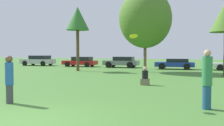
% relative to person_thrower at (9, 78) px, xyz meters
% --- Properties ---
extents(ground_plane, '(120.00, 120.00, 0.00)m').
position_rel_person_thrower_xyz_m(ground_plane, '(2.07, -1.86, -0.89)').
color(ground_plane, '#477A33').
extents(person_thrower, '(0.28, 0.28, 1.70)m').
position_rel_person_thrower_xyz_m(person_thrower, '(0.00, 0.00, 0.00)').
color(person_thrower, '#3F3F47').
rests_on(person_thrower, ground).
extents(person_catcher, '(0.32, 0.32, 1.90)m').
position_rel_person_thrower_xyz_m(person_catcher, '(6.55, 1.45, 0.08)').
color(person_catcher, navy).
rests_on(person_catcher, ground).
extents(frisbee, '(0.30, 0.27, 0.18)m').
position_rel_person_thrower_xyz_m(frisbee, '(4.20, 1.25, 1.47)').
color(frisbee, yellow).
extents(bystander_sitting, '(0.45, 0.37, 1.02)m').
position_rel_person_thrower_xyz_m(bystander_sitting, '(3.45, 6.44, -0.47)').
color(bystander_sitting, '#726651').
rests_on(bystander_sitting, ground).
extents(tree_0, '(2.23, 2.23, 6.17)m').
position_rel_person_thrower_xyz_m(tree_0, '(-4.88, 14.21, 4.07)').
color(tree_0, brown).
rests_on(tree_0, ground).
extents(tree_1, '(4.76, 4.76, 7.50)m').
position_rel_person_thrower_xyz_m(tree_1, '(1.50, 15.17, 3.95)').
color(tree_1, brown).
rests_on(tree_1, ground).
extents(parked_car_silver, '(4.58, 2.24, 1.36)m').
position_rel_person_thrower_xyz_m(parked_car_silver, '(-14.37, 20.73, -0.18)').
color(parked_car_silver, '#B2B2B7').
rests_on(parked_car_silver, ground).
extents(parked_car_red, '(4.35, 2.04, 1.24)m').
position_rel_person_thrower_xyz_m(parked_car_red, '(-7.91, 20.59, -0.25)').
color(parked_car_red, red).
rests_on(parked_car_red, ground).
extents(parked_car_grey, '(4.18, 2.26, 1.28)m').
position_rel_person_thrower_xyz_m(parked_car_grey, '(-2.47, 20.62, -0.20)').
color(parked_car_grey, slate).
rests_on(parked_car_grey, ground).
extents(parked_car_blue, '(4.14, 2.12, 1.12)m').
position_rel_person_thrower_xyz_m(parked_car_blue, '(3.73, 19.91, -0.28)').
color(parked_car_blue, '#1E389E').
rests_on(parked_car_blue, ground).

